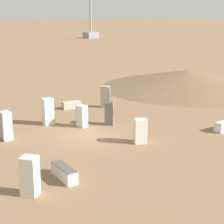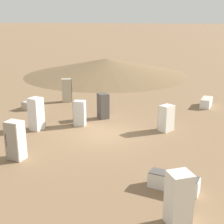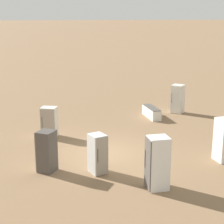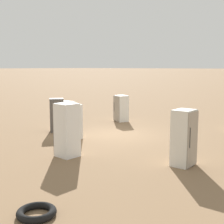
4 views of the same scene
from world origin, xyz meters
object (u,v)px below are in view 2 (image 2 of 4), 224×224
Objects in this scene: discarded_fridge_0 at (166,118)px; discarded_fridge_4 at (174,182)px; discarded_fridge_1 at (179,199)px; discarded_fridge_6 at (103,106)px; discarded_fridge_8 at (206,102)px; discarded_fridge_5 at (36,114)px; discarded_fridge_2 at (33,104)px; discarded_fridge_3 at (15,140)px; discarded_fridge_7 at (67,90)px; discarded_fridge_9 at (80,113)px.

discarded_fridge_4 is (6.46, 2.01, -0.45)m from discarded_fridge_0.
discarded_fridge_1 is at bearing -137.81° from discarded_fridge_0.
discarded_fridge_6 reaches higher than discarded_fridge_8.
discarded_fridge_8 is at bearing 4.47° from discarded_fridge_4.
discarded_fridge_5 is (-3.51, -9.10, 0.65)m from discarded_fridge_4.
discarded_fridge_4 reaches higher than discarded_fridge_2.
discarded_fridge_0 is at bearing -101.88° from discarded_fridge_8.
discarded_fridge_3 is 14.89m from discarded_fridge_8.
discarded_fridge_5 is 1.05× the size of discarded_fridge_7.
discarded_fridge_4 is 8.85m from discarded_fridge_9.
discarded_fridge_6 reaches higher than discarded_fridge_0.
discarded_fridge_9 is at bearing 55.74° from discarded_fridge_4.
discarded_fridge_6 is (-0.66, -4.42, 0.06)m from discarded_fridge_0.
discarded_fridge_4 is at bearing 13.21° from discarded_fridge_7.
discarded_fridge_5 is at bearing -131.62° from discarded_fridge_8.
discarded_fridge_3 is at bearing -116.92° from discarded_fridge_8.
discarded_fridge_9 is (-5.48, 0.28, -0.14)m from discarded_fridge_3.
discarded_fridge_0 is 5.28m from discarded_fridge_9.
discarded_fridge_6 is (-9.14, -7.04, -0.07)m from discarded_fridge_1.
discarded_fridge_4 is 1.24× the size of discarded_fridge_9.
discarded_fridge_8 is at bearing 51.57° from discarded_fridge_5.
discarded_fridge_0 is 0.91× the size of discarded_fridge_8.
discarded_fridge_4 is 9.61m from discarded_fridge_6.
discarded_fridge_9 is (1.92, -0.71, -0.05)m from discarded_fridge_6.
discarded_fridge_8 reaches higher than discarded_fridge_4.
discarded_fridge_0 is 0.86× the size of discarded_fridge_1.
discarded_fridge_3 reaches higher than discarded_fridge_8.
discarded_fridge_5 is at bearing -67.31° from discarded_fridge_3.
discarded_fridge_3 is at bearing 130.29° from discarded_fridge_2.
discarded_fridge_5 is at bearing 137.60° from discarded_fridge_0.
discarded_fridge_0 reaches higher than discarded_fridge_4.
discarded_fridge_9 is at bearing 44.51° from discarded_fridge_5.
discarded_fridge_2 is (-0.76, -10.32, -0.48)m from discarded_fridge_0.
discarded_fridge_2 is at bearing 110.82° from discarded_fridge_0.
discarded_fridge_4 is at bearing 65.61° from discarded_fridge_1.
discarded_fridge_8 is (-13.22, 6.83, -0.61)m from discarded_fridge_3.
discarded_fridge_5 is at bearing -18.34° from discarded_fridge_7.
discarded_fridge_9 is at bearing 165.88° from discarded_fridge_2.
discarded_fridge_3 is 1.01× the size of discarded_fridge_7.
discarded_fridge_0 is 0.80× the size of discarded_fridge_5.
discarded_fridge_1 is at bearing 151.55° from discarded_fridge_2.
discarded_fridge_3 is 0.96× the size of discarded_fridge_5.
discarded_fridge_7 reaches higher than discarded_fridge_6.
discarded_fridge_3 is at bearing 126.54° from discarded_fridge_1.
discarded_fridge_1 is 1.15× the size of discarded_fridge_9.
discarded_fridge_2 is 0.86× the size of discarded_fridge_4.
discarded_fridge_7 is (-3.42, -8.98, 0.15)m from discarded_fridge_0.
discarded_fridge_8 is (-12.95, -0.60, 0.00)m from discarded_fridge_4.
discarded_fridge_5 is (-5.53, -9.71, 0.07)m from discarded_fridge_1.
discarded_fridge_8 is 10.15m from discarded_fridge_9.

